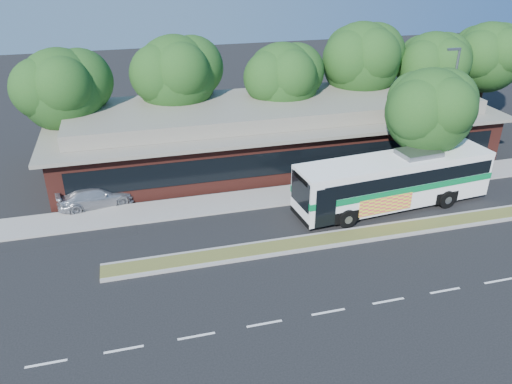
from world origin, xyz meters
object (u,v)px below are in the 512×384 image
at_px(sedan, 96,195).
at_px(transit_bus, 395,178).
at_px(sidewalk_tree, 434,109).
at_px(lamp_post, 448,113).

bearing_deg(sedan, transit_bus, -115.34).
bearing_deg(transit_bus, sedan, 159.38).
bearing_deg(sidewalk_tree, transit_bus, -148.70).
xyz_separation_m(lamp_post, transit_bus, (-4.89, -2.62, -2.92)).
distance_m(transit_bus, sedan, 18.65).
relative_size(transit_bus, sidewalk_tree, 1.59).
distance_m(lamp_post, sidewalk_tree, 1.72).
xyz_separation_m(lamp_post, sedan, (-22.84, 2.29, -4.22)).
bearing_deg(sedan, sidewalk_tree, -107.68).
bearing_deg(sidewalk_tree, sedan, 172.38).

